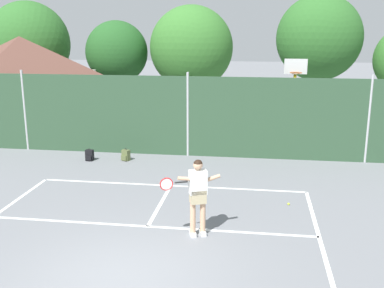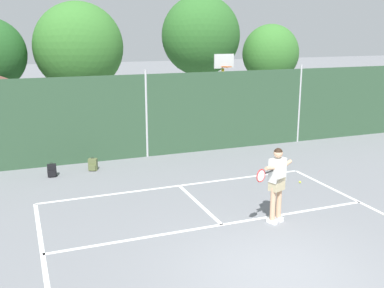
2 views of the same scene
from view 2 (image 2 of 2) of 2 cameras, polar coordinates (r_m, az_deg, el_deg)
name	(u,v)px [view 2 (image 2 of 2)]	position (r m, az deg, el deg)	size (l,w,h in m)	color
ground_plane	(277,275)	(9.15, 10.54, -15.84)	(120.00, 120.00, 0.00)	slate
court_markings	(260,259)	(9.63, 8.47, -14.11)	(8.30, 11.10, 0.01)	white
chainlink_fence	(146,116)	(16.54, -5.73, 3.49)	(26.09, 0.09, 3.17)	#2D4C33
basketball_hoop	(223,83)	(19.77, 3.93, 7.60)	(0.90, 0.67, 3.55)	yellow
treeline_backdrop	(72,46)	(24.49, -14.77, 11.84)	(24.90, 4.27, 6.45)	brown
tennis_player	(277,179)	(11.00, 10.56, -4.27)	(1.31, 0.68, 1.85)	silver
tennis_ball	(300,182)	(14.29, 13.37, -4.65)	(0.07, 0.07, 0.07)	#CCE033
backpack_black	(52,171)	(15.13, -17.13, -3.22)	(0.29, 0.26, 0.46)	black
backpack_olive	(93,165)	(15.44, -12.31, -2.56)	(0.33, 0.32, 0.46)	#566038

